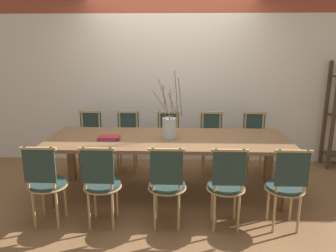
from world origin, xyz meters
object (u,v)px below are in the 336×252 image
at_px(chair_near_center, 167,183).
at_px(dining_table, 168,144).
at_px(chair_far_center, 168,139).
at_px(vase_centerpiece, 169,127).
at_px(book_stack, 109,138).

bearing_deg(chair_near_center, dining_table, 91.29).
height_order(dining_table, chair_near_center, chair_near_center).
bearing_deg(chair_far_center, vase_centerpiece, 93.07).
bearing_deg(book_stack, vase_centerpiece, 5.89).
bearing_deg(chair_near_center, book_stack, 135.90).
bearing_deg(book_stack, dining_table, 6.37).
relative_size(dining_table, vase_centerpiece, 3.55).
distance_m(chair_far_center, vase_centerpiece, 0.87).
xyz_separation_m(dining_table, vase_centerpiece, (0.01, -0.00, 0.21)).
height_order(dining_table, chair_far_center, chair_far_center).
relative_size(chair_near_center, book_stack, 3.24).
bearing_deg(book_stack, chair_far_center, 51.69).
xyz_separation_m(chair_far_center, vase_centerpiece, (0.04, -0.78, 0.38)).
bearing_deg(vase_centerpiece, book_stack, -174.11).
bearing_deg(dining_table, book_stack, -173.63).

